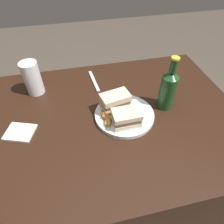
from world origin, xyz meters
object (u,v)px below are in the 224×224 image
object	(u,v)px
napkin	(20,132)
pint_glass	(33,80)
plate	(124,115)
fork	(94,81)
sandwich_half_left	(115,101)
sandwich_half_right	(126,118)
cider_bottle	(168,89)

from	to	relation	value
napkin	pint_glass	bearing A→B (deg)	-102.28
plate	pint_glass	xyz separation A→B (m)	(0.38, -0.26, 0.06)
fork	sandwich_half_left	bearing A→B (deg)	8.50
sandwich_half_right	pint_glass	size ratio (longest dim) A/B	0.70
sandwich_half_left	napkin	xyz separation A→B (m)	(0.40, 0.04, -0.05)
plate	sandwich_half_right	distance (m)	0.07
napkin	sandwich_half_left	bearing A→B (deg)	-173.99
fork	napkin	bearing A→B (deg)	-56.80
fork	plate	bearing A→B (deg)	12.15
sandwich_half_right	napkin	bearing A→B (deg)	-7.72
sandwich_half_left	pint_glass	world-z (taller)	pint_glass
plate	napkin	xyz separation A→B (m)	(0.43, -0.00, -0.00)
napkin	fork	world-z (taller)	napkin
sandwich_half_right	napkin	size ratio (longest dim) A/B	1.02
plate	sandwich_half_right	world-z (taller)	sandwich_half_right
plate	sandwich_half_left	bearing A→B (deg)	-56.15
sandwich_half_right	plate	bearing A→B (deg)	-99.11
pint_glass	cider_bottle	xyz separation A→B (m)	(-0.57, 0.23, 0.03)
napkin	fork	bearing A→B (deg)	-141.29
plate	fork	world-z (taller)	plate
cider_bottle	napkin	size ratio (longest dim) A/B	2.23
sandwich_half_left	plate	bearing A→B (deg)	123.85
pint_glass	cider_bottle	bearing A→B (deg)	157.78
cider_bottle	napkin	distance (m)	0.63
cider_bottle	fork	bearing A→B (deg)	-42.00
sandwich_half_right	cider_bottle	world-z (taller)	cider_bottle
sandwich_half_left	cider_bottle	xyz separation A→B (m)	(-0.22, 0.02, 0.05)
pint_glass	sandwich_half_left	bearing A→B (deg)	148.56
sandwich_half_right	napkin	xyz separation A→B (m)	(0.42, -0.06, -0.04)
plate	napkin	size ratio (longest dim) A/B	2.31
sandwich_half_left	fork	distance (m)	0.24
plate	napkin	world-z (taller)	plate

